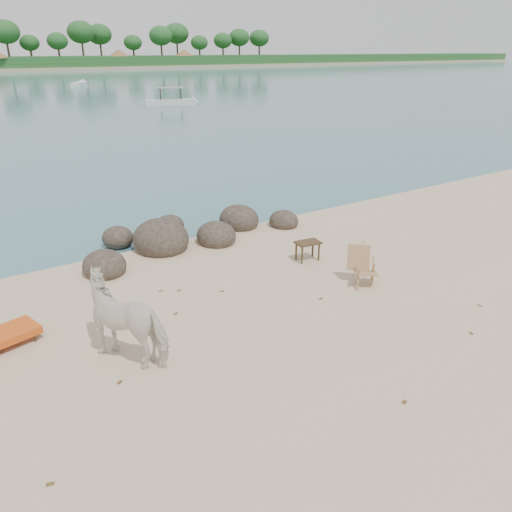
{
  "coord_description": "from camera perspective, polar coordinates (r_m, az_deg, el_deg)",
  "views": [
    {
      "loc": [
        -4.84,
        -5.6,
        4.79
      ],
      "look_at": [
        0.2,
        2.0,
        1.0
      ],
      "focal_mm": 35.0,
      "sensor_mm": 36.0,
      "label": 1
    }
  ],
  "objects": [
    {
      "name": "cow",
      "position": [
        8.49,
        -14.26,
        -6.9
      ],
      "size": [
        1.57,
        1.83,
        1.42
      ],
      "primitive_type": "imported",
      "rotation": [
        0.0,
        0.0,
        3.72
      ],
      "color": "silver",
      "rests_on": "ground"
    },
    {
      "name": "deck_chair",
      "position": [
        11.0,
        12.47,
        -1.4
      ],
      "size": [
        0.79,
        0.79,
        0.84
      ],
      "primitive_type": null,
      "rotation": [
        0.0,
        0.0,
        -0.74
      ],
      "color": "#9E7C4F",
      "rests_on": "ground"
    },
    {
      "name": "boulders",
      "position": [
        13.36,
        -8.07,
        2.24
      ],
      "size": [
        6.3,
        2.86,
        1.05
      ],
      "rotation": [
        0.0,
        0.0,
        -0.29
      ],
      "color": "#322721",
      "rests_on": "ground"
    },
    {
      "name": "boat_mid",
      "position": [
        49.21,
        -9.76,
        18.18
      ],
      "size": [
        5.3,
        2.9,
        2.55
      ],
      "primitive_type": null,
      "rotation": [
        0.0,
        0.0,
        -0.35
      ],
      "color": "silver",
      "rests_on": "water"
    },
    {
      "name": "side_table",
      "position": [
        12.16,
        5.9,
        0.45
      ],
      "size": [
        0.63,
        0.45,
        0.47
      ],
      "primitive_type": null,
      "rotation": [
        0.0,
        0.0,
        -0.14
      ],
      "color": "#2F2312",
      "rests_on": "ground"
    },
    {
      "name": "dead_leaves",
      "position": [
        9.5,
        4.43,
        -7.72
      ],
      "size": [
        8.98,
        6.41,
        0.0
      ],
      "color": "brown",
      "rests_on": "ground"
    },
    {
      "name": "boat_far",
      "position": [
        78.86,
        -19.56,
        18.1
      ],
      "size": [
        3.66,
        5.11,
        0.61
      ],
      "primitive_type": null,
      "rotation": [
        0.0,
        0.0,
        1.04
      ],
      "color": "silver",
      "rests_on": "water"
    }
  ]
}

